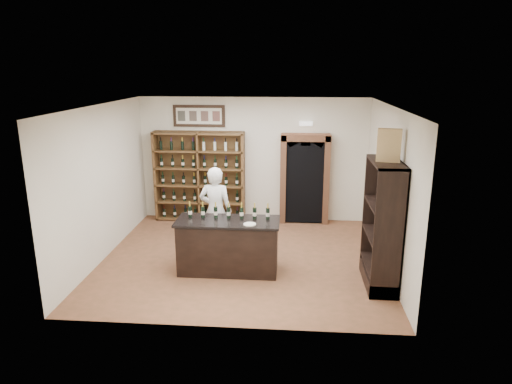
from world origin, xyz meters
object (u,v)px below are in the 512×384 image
side_cabinet (383,244)px  wine_crate (389,145)px  counter_bottle_0 (190,212)px  shopkeeper (216,211)px  tasting_counter (228,246)px  wine_shelf (200,176)px

side_cabinet → wine_crate: 1.71m
side_cabinet → wine_crate: wine_crate is taller
counter_bottle_0 → wine_crate: bearing=-7.7°
shopkeeper → tasting_counter: bearing=118.2°
wine_shelf → counter_bottle_0: 2.83m
tasting_counter → wine_crate: bearing=-7.1°
tasting_counter → wine_crate: wine_crate is taller
side_cabinet → tasting_counter: bearing=173.7°
wine_shelf → shopkeeper: bearing=-70.7°
tasting_counter → shopkeeper: 0.99m
wine_shelf → wine_crate: bearing=-40.8°
counter_bottle_0 → shopkeeper: shopkeeper is taller
tasting_counter → wine_shelf: bearing=110.6°
tasting_counter → counter_bottle_0: bearing=170.0°
tasting_counter → side_cabinet: (2.72, -0.30, 0.26)m
wine_shelf → shopkeeper: wine_shelf is taller
wine_shelf → side_cabinet: (3.82, -3.23, -0.35)m
tasting_counter → side_cabinet: bearing=-6.3°
wine_shelf → side_cabinet: size_ratio=1.00×
wine_shelf → wine_crate: wine_crate is taller
wine_crate → tasting_counter: bearing=-176.1°
side_cabinet → shopkeeper: 3.29m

